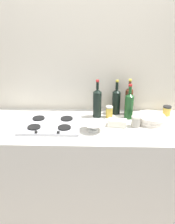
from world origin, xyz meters
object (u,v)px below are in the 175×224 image
at_px(stovetop_hob, 51,124).
at_px(plate_stack, 151,119).
at_px(wine_bottle_rightmost, 129,105).
at_px(condiment_jar_rear, 109,112).
at_px(mixing_bowl, 93,126).
at_px(butter_dish, 117,123).
at_px(condiment_jar_front, 167,111).
at_px(wine_bottle_leftmost, 129,100).
at_px(condiment_jar_spare, 136,121).
at_px(wine_bottle_mid_left, 116,101).
at_px(wine_bottle_mid_right, 97,103).

relative_size(stovetop_hob, plate_stack, 2.00).
bearing_deg(stovetop_hob, wine_bottle_rightmost, 14.90).
xyz_separation_m(wine_bottle_rightmost, condiment_jar_rear, (-0.17, 0.01, -0.07)).
bearing_deg(plate_stack, mixing_bowl, -161.43).
xyz_separation_m(mixing_bowl, condiment_jar_rear, (0.14, 0.27, 0.01)).
distance_m(wine_bottle_rightmost, mixing_bowl, 0.42).
distance_m(stovetop_hob, condiment_jar_rear, 0.54).
bearing_deg(butter_dish, condiment_jar_front, 26.62).
bearing_deg(mixing_bowl, condiment_jar_rear, 62.36).
xyz_separation_m(stovetop_hob, wine_bottle_rightmost, (0.68, 0.18, 0.11)).
distance_m(plate_stack, butter_dish, 0.31).
height_order(wine_bottle_leftmost, condiment_jar_spare, wine_bottle_leftmost).
relative_size(stovetop_hob, condiment_jar_spare, 5.29).
height_order(wine_bottle_leftmost, mixing_bowl, wine_bottle_leftmost).
bearing_deg(wine_bottle_mid_left, wine_bottle_rightmost, -44.38).
distance_m(wine_bottle_leftmost, wine_bottle_mid_right, 0.30).
relative_size(wine_bottle_leftmost, butter_dish, 2.19).
relative_size(plate_stack, mixing_bowl, 1.34).
bearing_deg(condiment_jar_rear, wine_bottle_rightmost, -4.63).
distance_m(plate_stack, condiment_jar_rear, 0.37).
bearing_deg(wine_bottle_leftmost, condiment_jar_front, -2.53).
distance_m(plate_stack, condiment_jar_spare, 0.16).
relative_size(wine_bottle_rightmost, condiment_jar_front, 3.51).
relative_size(wine_bottle_mid_right, condiment_jar_spare, 3.72).
bearing_deg(condiment_jar_rear, plate_stack, -16.40).
bearing_deg(wine_bottle_leftmost, plate_stack, -45.88).
bearing_deg(wine_bottle_mid_right, condiment_jar_front, 4.70).
distance_m(stovetop_hob, butter_dish, 0.56).
height_order(wine_bottle_leftmost, condiment_jar_front, wine_bottle_leftmost).
relative_size(wine_bottle_mid_left, mixing_bowl, 1.75).
xyz_separation_m(wine_bottle_leftmost, wine_bottle_rightmost, (-0.01, -0.09, -0.01)).
distance_m(plate_stack, wine_bottle_rightmost, 0.22).
xyz_separation_m(wine_bottle_mid_right, condiment_jar_spare, (0.32, -0.19, -0.09)).
relative_size(mixing_bowl, condiment_jar_rear, 1.77).
bearing_deg(wine_bottle_leftmost, condiment_jar_rear, -157.74).
relative_size(plate_stack, condiment_jar_rear, 2.36).
xyz_separation_m(wine_bottle_mid_left, condiment_jar_spare, (0.15, -0.28, -0.08)).
height_order(condiment_jar_front, condiment_jar_rear, condiment_jar_rear).
bearing_deg(butter_dish, wine_bottle_rightmost, 55.48).
bearing_deg(plate_stack, butter_dish, -165.52).
relative_size(mixing_bowl, condiment_jar_spare, 1.98).
relative_size(wine_bottle_leftmost, condiment_jar_front, 3.74).
height_order(butter_dish, condiment_jar_rear, condiment_jar_rear).
bearing_deg(stovetop_hob, condiment_jar_front, 13.66).
height_order(plate_stack, wine_bottle_mid_left, wine_bottle_mid_left).
relative_size(plate_stack, wine_bottle_mid_right, 0.71).
height_order(stovetop_hob, condiment_jar_rear, condiment_jar_rear).
height_order(wine_bottle_mid_left, condiment_jar_spare, wine_bottle_mid_left).
distance_m(stovetop_hob, plate_stack, 0.86).
height_order(wine_bottle_leftmost, condiment_jar_rear, wine_bottle_leftmost).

